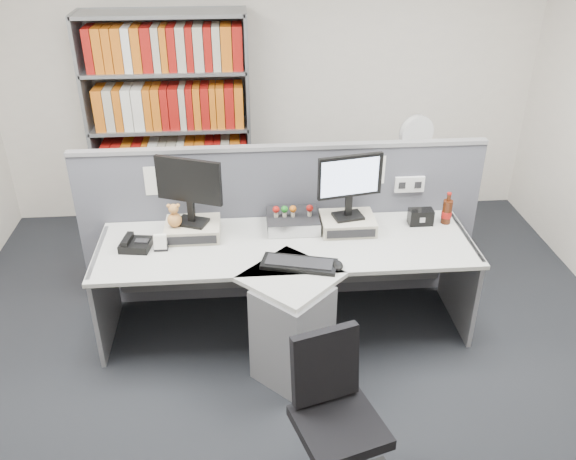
{
  "coord_description": "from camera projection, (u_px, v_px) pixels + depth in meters",
  "views": [
    {
      "loc": [
        -0.28,
        -2.77,
        2.84
      ],
      "look_at": [
        0.0,
        0.65,
        0.92
      ],
      "focal_mm": 37.7,
      "sensor_mm": 36.0,
      "label": 1
    }
  ],
  "objects": [
    {
      "name": "ground",
      "position": [
        296.0,
        407.0,
        3.81
      ],
      "size": [
        5.5,
        5.5,
        0.0
      ],
      "primitive_type": "plane",
      "color": "#25272C",
      "rests_on": "ground"
    },
    {
      "name": "room_shell",
      "position": [
        299.0,
        139.0,
        2.94
      ],
      "size": [
        5.04,
        5.54,
        2.72
      ],
      "color": "white",
      "rests_on": "ground"
    },
    {
      "name": "partition",
      "position": [
        282.0,
        223.0,
        4.58
      ],
      "size": [
        3.0,
        0.08,
        1.27
      ],
      "color": "#595A64",
      "rests_on": "ground"
    },
    {
      "name": "desk",
      "position": [
        289.0,
        293.0,
        4.11
      ],
      "size": [
        2.6,
        1.2,
        0.72
      ],
      "color": "beige",
      "rests_on": "ground"
    },
    {
      "name": "monitor_riser_left",
      "position": [
        193.0,
        230.0,
        4.24
      ],
      "size": [
        0.38,
        0.31,
        0.1
      ],
      "color": "#BCB39C",
      "rests_on": "desk"
    },
    {
      "name": "monitor_riser_right",
      "position": [
        348.0,
        224.0,
        4.32
      ],
      "size": [
        0.38,
        0.31,
        0.1
      ],
      "color": "#BCB39C",
      "rests_on": "desk"
    },
    {
      "name": "monitor_left",
      "position": [
        189.0,
        186.0,
        4.08
      ],
      "size": [
        0.45,
        0.22,
        0.48
      ],
      "color": "black",
      "rests_on": "monitor_riser_left"
    },
    {
      "name": "monitor_right",
      "position": [
        350.0,
        181.0,
        4.16
      ],
      "size": [
        0.46,
        0.18,
        0.47
      ],
      "color": "black",
      "rests_on": "monitor_riser_right"
    },
    {
      "name": "desktop_pc",
      "position": [
        293.0,
        221.0,
        4.35
      ],
      "size": [
        0.37,
        0.33,
        0.1
      ],
      "color": "black",
      "rests_on": "desk"
    },
    {
      "name": "figurines",
      "position": [
        291.0,
        210.0,
        4.29
      ],
      "size": [
        0.29,
        0.05,
        0.09
      ],
      "color": "#BCB39C",
      "rests_on": "desktop_pc"
    },
    {
      "name": "keyboard",
      "position": [
        299.0,
        264.0,
        3.92
      ],
      "size": [
        0.52,
        0.3,
        0.03
      ],
      "color": "black",
      "rests_on": "desk"
    },
    {
      "name": "mouse",
      "position": [
        338.0,
        265.0,
        3.89
      ],
      "size": [
        0.07,
        0.12,
        0.04
      ],
      "primitive_type": "ellipsoid",
      "color": "black",
      "rests_on": "desk"
    },
    {
      "name": "desk_phone",
      "position": [
        135.0,
        244.0,
        4.1
      ],
      "size": [
        0.22,
        0.21,
        0.09
      ],
      "color": "black",
      "rests_on": "desk"
    },
    {
      "name": "desk_calendar",
      "position": [
        161.0,
        243.0,
        4.08
      ],
      "size": [
        0.09,
        0.07,
        0.11
      ],
      "color": "black",
      "rests_on": "desk"
    },
    {
      "name": "plush_toy",
      "position": [
        174.0,
        217.0,
        4.14
      ],
      "size": [
        0.1,
        0.1,
        0.17
      ],
      "color": "#D08B45",
      "rests_on": "monitor_riser_left"
    },
    {
      "name": "speaker",
      "position": [
        421.0,
        217.0,
        4.39
      ],
      "size": [
        0.17,
        0.1,
        0.12
      ],
      "primitive_type": "cube",
      "color": "black",
      "rests_on": "desk"
    },
    {
      "name": "cola_bottle",
      "position": [
        447.0,
        212.0,
        4.39
      ],
      "size": [
        0.07,
        0.07,
        0.24
      ],
      "color": "#3F190A",
      "rests_on": "desk"
    },
    {
      "name": "shelving_unit",
      "position": [
        171.0,
        131.0,
        5.4
      ],
      "size": [
        1.41,
        0.4,
        2.0
      ],
      "color": "gray",
      "rests_on": "ground"
    },
    {
      "name": "filing_cabinet",
      "position": [
        408.0,
        207.0,
        5.46
      ],
      "size": [
        0.45,
        0.61,
        0.7
      ],
      "color": "gray",
      "rests_on": "ground"
    },
    {
      "name": "desk_fan",
      "position": [
        416.0,
        137.0,
        5.13
      ],
      "size": [
        0.3,
        0.18,
        0.51
      ],
      "color": "white",
      "rests_on": "filing_cabinet"
    },
    {
      "name": "office_chair",
      "position": [
        334.0,
        411.0,
        3.15
      ],
      "size": [
        0.59,
        0.57,
        0.89
      ],
      "color": "silver",
      "rests_on": "ground"
    }
  ]
}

